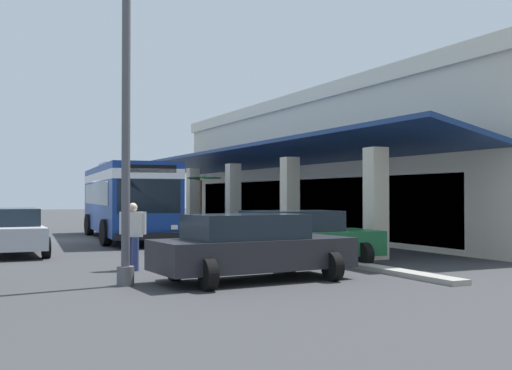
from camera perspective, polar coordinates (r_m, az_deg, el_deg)
ground at (r=30.19m, az=-1.26°, el=-4.51°), size 120.00×120.00×0.00m
curb_strip at (r=27.81m, az=-5.32°, el=-4.69°), size 32.05×0.50×0.12m
plaza_building at (r=32.36m, az=10.91°, el=1.60°), size 27.01×13.48×6.60m
transit_bus at (r=28.00m, az=-11.63°, el=-0.98°), size 11.40×3.60×3.34m
parked_sedan_green at (r=17.08m, az=3.65°, el=-4.74°), size 2.73×4.56×1.47m
parked_sedan_charcoal at (r=14.01m, az=-0.44°, el=-5.57°), size 2.61×4.50×1.47m
parked_sedan_silver at (r=21.47m, az=-21.20°, el=-3.90°), size 4.43×2.07×1.47m
pedestrian at (r=16.26m, az=-11.04°, el=-4.20°), size 0.51×0.61×1.70m
potted_palm at (r=31.45m, az=-5.02°, el=-3.25°), size 1.76×1.79×2.90m
lot_light_pole at (r=13.67m, az=-11.62°, el=7.80°), size 0.60×0.60×7.37m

